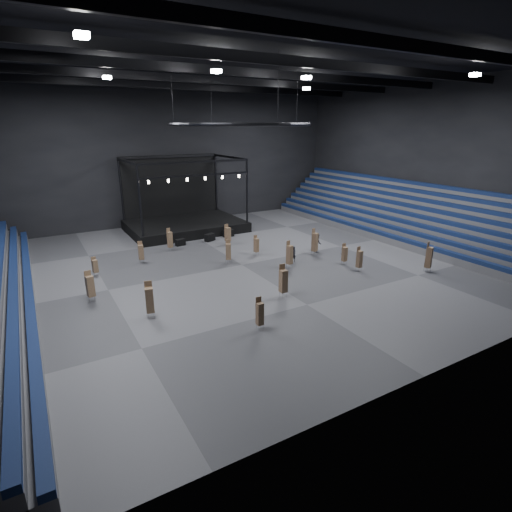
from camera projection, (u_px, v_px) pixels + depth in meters
floor at (242, 265)px, 38.83m from camera, size 50.00×50.00×0.00m
ceiling at (239, 61)px, 33.22m from camera, size 50.00×42.00×0.20m
wall_back at (167, 156)px, 53.31m from camera, size 50.00×0.20×18.00m
wall_front at (450, 213)px, 18.74m from camera, size 50.00×0.20×18.00m
wall_right at (425, 160)px, 47.91m from camera, size 0.20×42.00×18.00m
bleachers_right at (406, 221)px, 49.19m from camera, size 7.20×40.00×6.40m
stage at (183, 218)px, 51.74m from camera, size 14.00×10.00×9.20m
truss_ring at (240, 124)px, 34.78m from camera, size 12.30×12.30×5.15m
roof_girders at (240, 72)px, 33.47m from camera, size 49.00×30.35×0.70m
floodlights at (264, 75)px, 30.37m from camera, size 28.60×16.60×0.25m
flight_case_left at (180, 242)px, 44.99m from camera, size 1.17×0.72×0.73m
flight_case_mid at (210, 237)px, 46.79m from camera, size 1.41×1.08×0.84m
flight_case_right at (228, 233)px, 48.62m from camera, size 1.34×0.72×0.87m
chair_stack_0 at (228, 234)px, 45.05m from camera, size 0.65×0.65×2.37m
chair_stack_1 at (345, 254)px, 38.63m from camera, size 0.45×0.45×2.10m
chair_stack_2 at (170, 239)px, 42.89m from camera, size 0.56×0.56×2.48m
chair_stack_3 at (289, 254)px, 37.62m from camera, size 0.59×0.59×2.66m
chair_stack_4 at (429, 257)px, 36.58m from camera, size 0.68×0.68×2.85m
chair_stack_5 at (149, 299)px, 27.71m from camera, size 0.65×0.65×2.72m
chair_stack_6 at (256, 245)px, 41.42m from camera, size 0.45×0.45×2.13m
chair_stack_7 at (359, 259)px, 36.85m from camera, size 0.46×0.46×2.33m
chair_stack_8 at (260, 313)px, 26.20m from camera, size 0.44×0.44×2.29m
chair_stack_9 at (95, 266)px, 35.67m from camera, size 0.51×0.51×1.79m
chair_stack_10 at (283, 280)px, 31.12m from camera, size 0.55×0.55×2.71m
chair_stack_11 at (141, 252)px, 38.99m from camera, size 0.51×0.51×2.20m
chair_stack_12 at (315, 242)px, 41.40m from camera, size 0.66×0.66×2.83m
chair_stack_13 at (228, 251)px, 38.93m from camera, size 0.65×0.65×2.37m
chair_stack_14 at (90, 286)px, 30.39m from camera, size 0.61×0.61×2.47m
man_center at (293, 254)px, 39.50m from camera, size 0.62×0.44×1.60m
crew_member at (317, 243)px, 42.59m from camera, size 1.05×1.16×1.94m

